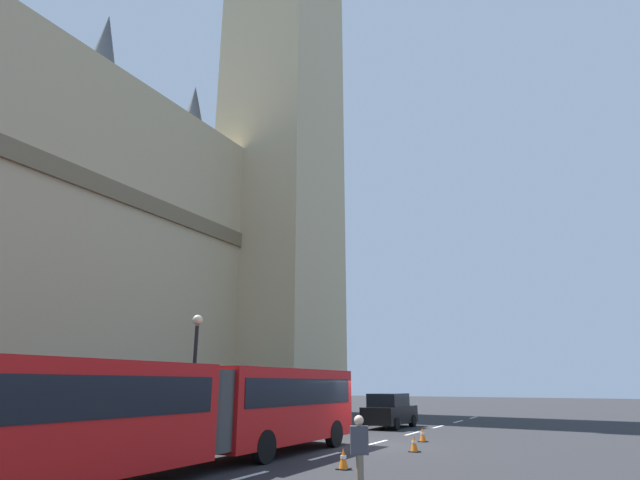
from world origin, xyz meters
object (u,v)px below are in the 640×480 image
(sedan_lead, at_px, (390,411))
(street_lamp, at_px, (194,367))
(traffic_cone_west, at_px, (343,459))
(traffic_cone_middle, at_px, (414,444))
(articulated_bus, at_px, (195,406))
(clock_tower, at_px, (284,34))
(pedestrian_near_cones, at_px, (359,452))
(traffic_cone_east, at_px, (423,435))

(sedan_lead, bearing_deg, street_lamp, 159.05)
(traffic_cone_west, xyz_separation_m, traffic_cone_middle, (4.68, -0.57, 0.00))
(articulated_bus, xyz_separation_m, traffic_cone_west, (2.27, -3.74, -1.46))
(clock_tower, bearing_deg, street_lamp, -155.26)
(traffic_cone_middle, xyz_separation_m, pedestrian_near_cones, (-7.78, -1.36, 0.63))
(clock_tower, relative_size, traffic_cone_middle, 123.86)
(articulated_bus, xyz_separation_m, traffic_cone_east, (10.29, -3.57, -1.46))
(clock_tower, distance_m, sedan_lead, 40.54)
(clock_tower, distance_m, traffic_cone_east, 44.16)
(traffic_cone_middle, distance_m, traffic_cone_east, 3.42)
(street_lamp, xyz_separation_m, pedestrian_near_cones, (-5.62, -10.17, -2.14))
(traffic_cone_east, bearing_deg, pedestrian_near_cones, -169.34)
(sedan_lead, distance_m, pedestrian_near_cones, 17.98)
(articulated_bus, distance_m, traffic_cone_east, 10.99)
(clock_tower, xyz_separation_m, articulated_bus, (-25.38, -13.99, -36.14))
(traffic_cone_east, xyz_separation_m, street_lamp, (-5.50, 8.08, 2.77))
(traffic_cone_middle, height_order, traffic_cone_east, same)
(clock_tower, bearing_deg, sedan_lead, -123.57)
(traffic_cone_west, xyz_separation_m, pedestrian_near_cones, (-3.10, -1.93, 0.63))
(clock_tower, relative_size, street_lamp, 13.63)
(traffic_cone_west, bearing_deg, traffic_cone_east, 1.17)
(traffic_cone_west, bearing_deg, articulated_bus, 121.33)
(clock_tower, height_order, traffic_cone_east, clock_tower)
(articulated_bus, relative_size, sedan_lead, 3.72)
(sedan_lead, relative_size, street_lamp, 0.83)
(articulated_bus, distance_m, traffic_cone_west, 4.61)
(pedestrian_near_cones, bearing_deg, traffic_cone_west, 31.87)
(articulated_bus, relative_size, traffic_cone_west, 28.20)
(articulated_bus, bearing_deg, sedan_lead, 0.51)
(traffic_cone_east, distance_m, pedestrian_near_cones, 11.33)
(articulated_bus, bearing_deg, traffic_cone_middle, -31.77)
(traffic_cone_west, distance_m, traffic_cone_east, 8.02)
(articulated_bus, distance_m, street_lamp, 6.71)
(pedestrian_near_cones, bearing_deg, clock_tower, 36.87)
(clock_tower, xyz_separation_m, sedan_lead, (-9.19, -13.85, -36.98))
(clock_tower, bearing_deg, articulated_bus, -151.13)
(clock_tower, relative_size, sedan_lead, 16.33)
(traffic_cone_west, bearing_deg, clock_tower, 37.50)
(street_lamp, bearing_deg, articulated_bus, -136.78)
(articulated_bus, height_order, pedestrian_near_cones, articulated_bus)
(traffic_cone_middle, relative_size, traffic_cone_east, 1.00)
(sedan_lead, height_order, pedestrian_near_cones, sedan_lead)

